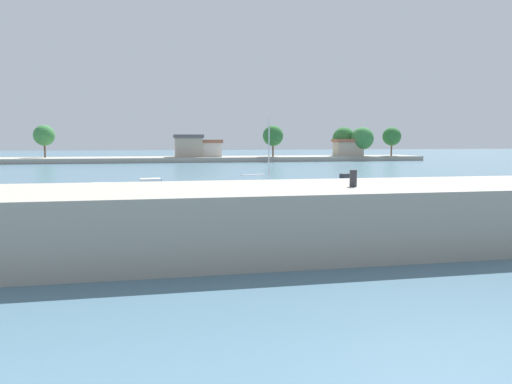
% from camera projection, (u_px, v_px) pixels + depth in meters
% --- Properties ---
extents(ground_plane, '(400.00, 400.00, 0.00)m').
position_uv_depth(ground_plane, '(290.00, 215.00, 29.27)').
color(ground_plane, slate).
extents(seawall_embankment, '(76.18, 6.82, 2.67)m').
position_uv_depth(seawall_embankment, '(344.00, 216.00, 20.52)').
color(seawall_embankment, '#9E998C').
rests_on(seawall_embankment, ground).
extents(mooring_bollard, '(0.30, 0.30, 0.69)m').
position_uv_depth(mooring_bollard, '(353.00, 178.00, 19.61)').
color(mooring_bollard, '#2D2D33').
rests_on(mooring_bollard, seawall_embankment).
extents(moored_boat_0, '(3.97, 1.33, 1.69)m').
position_uv_depth(moored_boat_0, '(94.00, 198.00, 32.65)').
color(moored_boat_0, navy).
rests_on(moored_boat_0, ground).
extents(moored_boat_1, '(5.40, 2.30, 1.71)m').
position_uv_depth(moored_boat_1, '(151.00, 194.00, 36.05)').
color(moored_boat_1, white).
rests_on(moored_boat_1, ground).
extents(moored_boat_2, '(4.23, 3.05, 1.50)m').
position_uv_depth(moored_boat_2, '(220.00, 197.00, 33.71)').
color(moored_boat_2, teal).
rests_on(moored_boat_2, ground).
extents(moored_boat_3, '(5.26, 3.86, 6.30)m').
position_uv_depth(moored_boat_3, '(264.00, 190.00, 38.76)').
color(moored_boat_3, white).
rests_on(moored_boat_3, ground).
extents(moored_boat_4, '(4.03, 2.59, 0.89)m').
position_uv_depth(moored_boat_4, '(334.00, 194.00, 37.05)').
color(moored_boat_4, white).
rests_on(moored_boat_4, ground).
extents(moored_boat_5, '(3.56, 2.64, 1.55)m').
position_uv_depth(moored_boat_5, '(342.00, 185.00, 43.26)').
color(moored_boat_5, navy).
rests_on(moored_boat_5, ground).
extents(mooring_buoy_0, '(0.30, 0.30, 0.30)m').
position_uv_depth(mooring_buoy_0, '(172.00, 188.00, 44.25)').
color(mooring_buoy_0, orange).
rests_on(mooring_buoy_0, ground).
extents(mooring_buoy_1, '(0.27, 0.27, 0.27)m').
position_uv_depth(mooring_buoy_1, '(289.00, 203.00, 34.09)').
color(mooring_buoy_1, yellow).
rests_on(mooring_buoy_1, ground).
extents(distant_shoreline, '(101.07, 11.63, 7.82)m').
position_uv_depth(distant_shoreline, '(233.00, 151.00, 104.67)').
color(distant_shoreline, '#9E998C').
rests_on(distant_shoreline, ground).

